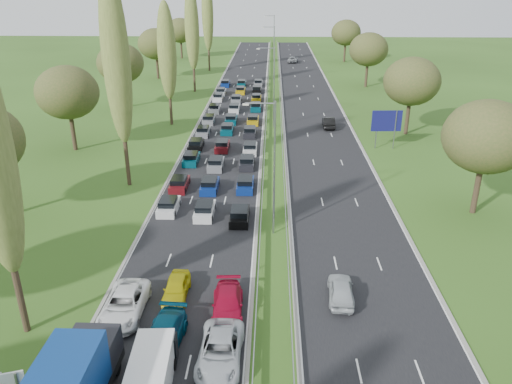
{
  "coord_description": "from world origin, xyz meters",
  "views": [
    {
      "loc": [
        4.25,
        3.22,
        21.02
      ],
      "look_at": [
        2.74,
        48.86,
        1.5
      ],
      "focal_mm": 35.0,
      "sensor_mm": 36.0,
      "label": 1
    }
  ],
  "objects_px": {
    "near_car_2": "(124,304)",
    "info_sign": "(10,384)",
    "white_van_rear": "(151,372)",
    "direction_sign": "(387,123)"
  },
  "relations": [
    {
      "from": "info_sign",
      "to": "direction_sign",
      "type": "relative_size",
      "value": 0.4
    },
    {
      "from": "info_sign",
      "to": "near_car_2",
      "type": "bearing_deg",
      "value": 64.11
    },
    {
      "from": "white_van_rear",
      "to": "direction_sign",
      "type": "relative_size",
      "value": 1.04
    },
    {
      "from": "white_van_rear",
      "to": "near_car_2",
      "type": "bearing_deg",
      "value": 113.89
    },
    {
      "from": "near_car_2",
      "to": "white_van_rear",
      "type": "bearing_deg",
      "value": -63.4
    },
    {
      "from": "near_car_2",
      "to": "info_sign",
      "type": "relative_size",
      "value": 2.72
    },
    {
      "from": "near_car_2",
      "to": "info_sign",
      "type": "distance_m",
      "value": 8.78
    },
    {
      "from": "near_car_2",
      "to": "direction_sign",
      "type": "xyz_separation_m",
      "value": [
        24.97,
        37.08,
        2.76
      ]
    },
    {
      "from": "info_sign",
      "to": "direction_sign",
      "type": "xyz_separation_m",
      "value": [
        28.8,
        44.96,
        2.2
      ]
    },
    {
      "from": "info_sign",
      "to": "direction_sign",
      "type": "height_order",
      "value": "direction_sign"
    }
  ]
}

